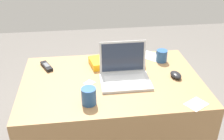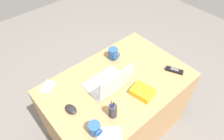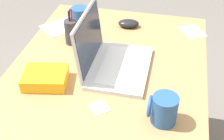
% 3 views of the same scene
% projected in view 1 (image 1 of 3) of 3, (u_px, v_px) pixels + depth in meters
% --- Properties ---
extents(desk, '(1.25, 0.83, 0.76)m').
position_uv_depth(desk, '(112.00, 122.00, 2.06)').
color(desk, '#A87C4F').
rests_on(desk, ground).
extents(laptop, '(0.34, 0.27, 0.25)m').
position_uv_depth(laptop, '(125.00, 73.00, 1.85)').
color(laptop, silver).
rests_on(laptop, desk).
extents(computer_mouse, '(0.08, 0.12, 0.04)m').
position_uv_depth(computer_mouse, '(176.00, 75.00, 1.89)').
color(computer_mouse, black).
rests_on(computer_mouse, desk).
extents(coffee_mug_white, '(0.08, 0.10, 0.09)m').
position_uv_depth(coffee_mug_white, '(162.00, 56.00, 2.09)').
color(coffee_mug_white, '#26518C').
rests_on(coffee_mug_white, desk).
extents(coffee_mug_tall, '(0.09, 0.10, 0.11)m').
position_uv_depth(coffee_mug_tall, '(89.00, 96.00, 1.61)').
color(coffee_mug_tall, '#26518C').
rests_on(coffee_mug_tall, desk).
extents(cordless_phone, '(0.11, 0.16, 0.03)m').
position_uv_depth(cordless_phone, '(47.00, 66.00, 2.02)').
color(cordless_phone, black).
rests_on(cordless_phone, desk).
extents(pen_holder, '(0.06, 0.06, 0.17)m').
position_uv_depth(pen_holder, '(140.00, 57.00, 2.05)').
color(pen_holder, '#333338').
rests_on(pen_holder, desk).
extents(snack_bag, '(0.17, 0.19, 0.05)m').
position_uv_depth(snack_bag, '(100.00, 63.00, 2.04)').
color(snack_bag, '#F2AD19').
rests_on(snack_bag, desk).
extents(paper_note_near_laptop, '(0.09, 0.09, 0.00)m').
position_uv_depth(paper_note_near_laptop, '(89.00, 83.00, 1.83)').
color(paper_note_near_laptop, white).
rests_on(paper_note_near_laptop, desk).
extents(paper_note_left, '(0.22, 0.22, 0.00)m').
position_uv_depth(paper_note_left, '(152.00, 56.00, 2.19)').
color(paper_note_left, white).
rests_on(paper_note_left, desk).
extents(paper_note_right, '(0.16, 0.15, 0.00)m').
position_uv_depth(paper_note_right, '(196.00, 104.00, 1.62)').
color(paper_note_right, white).
rests_on(paper_note_right, desk).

